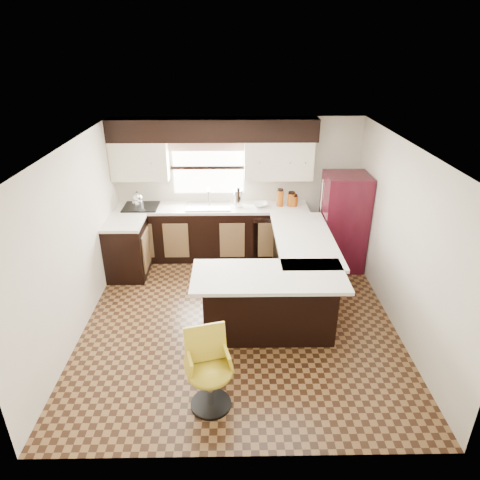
{
  "coord_description": "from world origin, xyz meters",
  "views": [
    {
      "loc": [
        -0.06,
        -4.95,
        3.55
      ],
      "look_at": [
        0.02,
        0.45,
        0.99
      ],
      "focal_mm": 32.0,
      "sensor_mm": 36.0,
      "label": 1
    }
  ],
  "objects_px": {
    "peninsula_return": "(269,305)",
    "refrigerator": "(343,222)",
    "bar_chair": "(210,373)",
    "peninsula_long": "(299,268)"
  },
  "relations": [
    {
      "from": "peninsula_long",
      "to": "bar_chair",
      "type": "relative_size",
      "value": 2.19
    },
    {
      "from": "peninsula_return",
      "to": "refrigerator",
      "type": "distance_m",
      "value": 2.33
    },
    {
      "from": "peninsula_long",
      "to": "peninsula_return",
      "type": "distance_m",
      "value": 1.11
    },
    {
      "from": "peninsula_long",
      "to": "refrigerator",
      "type": "distance_m",
      "value": 1.27
    },
    {
      "from": "bar_chair",
      "to": "refrigerator",
      "type": "bearing_deg",
      "value": 41.41
    },
    {
      "from": "peninsula_return",
      "to": "bar_chair",
      "type": "bearing_deg",
      "value": -119.81
    },
    {
      "from": "refrigerator",
      "to": "bar_chair",
      "type": "bearing_deg",
      "value": -123.77
    },
    {
      "from": "refrigerator",
      "to": "peninsula_long",
      "type": "bearing_deg",
      "value": -133.37
    },
    {
      "from": "peninsula_return",
      "to": "bar_chair",
      "type": "xyz_separation_m",
      "value": [
        -0.7,
        -1.22,
        -0.0
      ]
    },
    {
      "from": "peninsula_return",
      "to": "bar_chair",
      "type": "distance_m",
      "value": 1.41
    }
  ]
}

